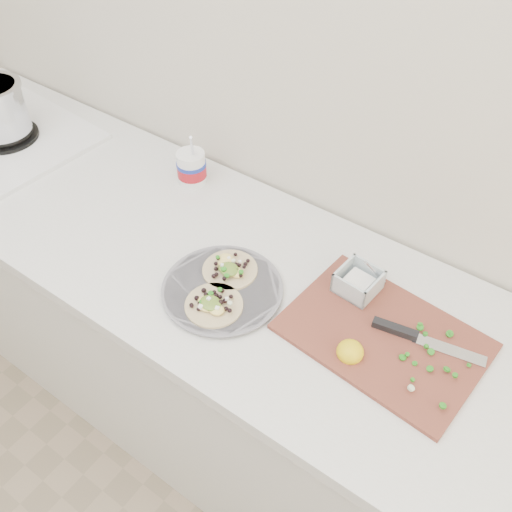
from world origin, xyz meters
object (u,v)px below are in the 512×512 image
Objects in this scene: cutboard at (384,329)px; stove at (1,120)px; tub at (192,165)px; taco_plate at (222,287)px.

stove is at bearing -174.61° from cutboard.
stove is 1.13× the size of cutboard.
tub is 0.43× the size of cutboard.
stove is 1.75× the size of taco_plate.
taco_plate is 0.40m from cutboard.
tub is (0.63, 0.19, -0.02)m from stove.
taco_plate is at bearing -40.72° from tub.
cutboard is (0.72, -0.18, -0.05)m from tub.
cutboard is at bearing 16.74° from taco_plate.
tub is 0.74m from cutboard.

